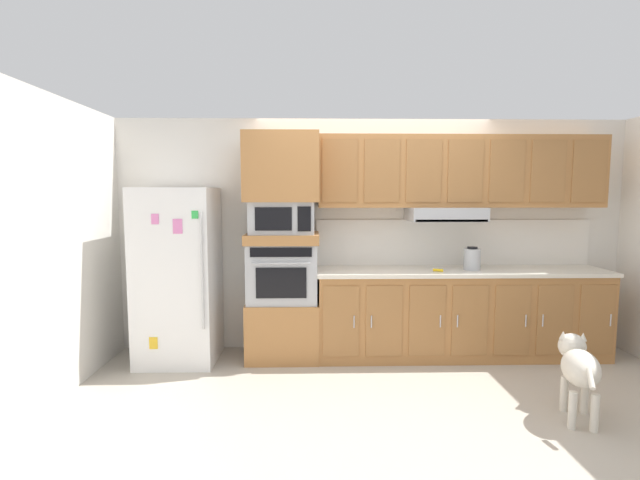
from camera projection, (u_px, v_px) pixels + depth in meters
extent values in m
plane|color=#B2A899|center=(387.00, 385.00, 4.05)|extent=(9.60, 9.60, 0.00)
cube|color=silver|center=(371.00, 235.00, 5.03)|extent=(6.20, 0.12, 2.50)
cube|color=silver|center=(61.00, 247.00, 3.86)|extent=(0.12, 7.10, 2.50)
cube|color=white|center=(178.00, 275.00, 4.59)|extent=(0.76, 0.70, 1.76)
cylinder|color=silver|center=(202.00, 272.00, 4.22)|extent=(0.02, 0.02, 1.10)
cube|color=gold|center=(153.00, 343.00, 4.30)|extent=(0.08, 0.01, 0.12)
cube|color=pink|center=(155.00, 219.00, 4.18)|extent=(0.07, 0.01, 0.10)
cube|color=green|center=(195.00, 215.00, 4.19)|extent=(0.06, 0.01, 0.07)
cube|color=pink|center=(178.00, 226.00, 4.19)|extent=(0.09, 0.01, 0.14)
cube|color=#A8703D|center=(283.00, 328.00, 4.75)|extent=(0.74, 0.62, 0.60)
cube|color=#A8AAAF|center=(283.00, 272.00, 4.69)|extent=(0.70, 0.58, 0.60)
cube|color=black|center=(281.00, 283.00, 4.40)|extent=(0.49, 0.01, 0.30)
cube|color=black|center=(281.00, 252.00, 4.37)|extent=(0.60, 0.01, 0.09)
cylinder|color=#A8AAAF|center=(281.00, 263.00, 4.35)|extent=(0.56, 0.02, 0.02)
cube|color=#A8703D|center=(283.00, 238.00, 4.65)|extent=(0.74, 0.62, 0.10)
cube|color=#A8AAAF|center=(282.00, 218.00, 4.63)|extent=(0.64, 0.53, 0.32)
cube|color=black|center=(273.00, 219.00, 4.36)|extent=(0.35, 0.01, 0.22)
cube|color=black|center=(304.00, 219.00, 4.36)|extent=(0.13, 0.01, 0.24)
cube|color=#A8703D|center=(282.00, 168.00, 4.58)|extent=(0.74, 0.62, 0.68)
cube|color=#A8703D|center=(460.00, 314.00, 4.77)|extent=(2.96, 0.60, 0.88)
cube|color=#9A6738|center=(341.00, 321.00, 4.44)|extent=(0.36, 0.01, 0.70)
cylinder|color=#BCBCC1|center=(354.00, 322.00, 4.43)|extent=(0.01, 0.01, 0.12)
cube|color=#9A6738|center=(384.00, 321.00, 4.45)|extent=(0.36, 0.01, 0.70)
cylinder|color=#BCBCC1|center=(371.00, 322.00, 4.43)|extent=(0.01, 0.01, 0.12)
cube|color=#9A6738|center=(427.00, 321.00, 4.46)|extent=(0.36, 0.01, 0.70)
cylinder|color=#BCBCC1|center=(440.00, 321.00, 4.45)|extent=(0.01, 0.01, 0.12)
cube|color=#9A6738|center=(470.00, 321.00, 4.47)|extent=(0.36, 0.01, 0.70)
cylinder|color=#BCBCC1|center=(458.00, 321.00, 4.45)|extent=(0.01, 0.01, 0.12)
cube|color=#9A6738|center=(512.00, 320.00, 4.48)|extent=(0.36, 0.01, 0.70)
cylinder|color=#BCBCC1|center=(526.00, 321.00, 4.46)|extent=(0.01, 0.01, 0.12)
cube|color=#9A6738|center=(555.00, 320.00, 4.49)|extent=(0.36, 0.01, 0.70)
cylinder|color=#BCBCC1|center=(543.00, 321.00, 4.47)|extent=(0.01, 0.01, 0.12)
cube|color=#9A6738|center=(597.00, 320.00, 4.50)|extent=(0.36, 0.01, 0.70)
cylinder|color=#BCBCC1|center=(611.00, 320.00, 4.48)|extent=(0.01, 0.01, 0.12)
cube|color=silver|center=(461.00, 271.00, 4.73)|extent=(3.00, 0.64, 0.04)
cube|color=silver|center=(453.00, 242.00, 4.99)|extent=(3.00, 0.02, 0.50)
cube|color=#A8703D|center=(460.00, 172.00, 4.75)|extent=(2.96, 0.34, 0.74)
cube|color=#A8AAAF|center=(445.00, 214.00, 4.73)|extent=(0.76, 0.48, 0.14)
cube|color=black|center=(451.00, 221.00, 4.51)|extent=(0.72, 0.04, 0.02)
cube|color=#9A6738|center=(340.00, 171.00, 4.55)|extent=(0.36, 0.01, 0.63)
cube|color=#9A6738|center=(382.00, 171.00, 4.56)|extent=(0.36, 0.01, 0.63)
cube|color=#9A6738|center=(424.00, 171.00, 4.57)|extent=(0.36, 0.01, 0.63)
cube|color=#9A6738|center=(466.00, 171.00, 4.58)|extent=(0.36, 0.01, 0.63)
cube|color=#9A6738|center=(507.00, 171.00, 4.59)|extent=(0.36, 0.01, 0.63)
cube|color=#9A6738|center=(548.00, 171.00, 4.60)|extent=(0.36, 0.01, 0.63)
cube|color=#9A6738|center=(590.00, 171.00, 4.61)|extent=(0.36, 0.01, 0.63)
cylinder|color=yellow|center=(438.00, 270.00, 4.58)|extent=(0.10, 0.07, 0.03)
cylinder|color=silver|center=(440.00, 269.00, 4.68)|extent=(0.11, 0.05, 0.01)
cylinder|color=#A8AAAF|center=(472.00, 259.00, 4.67)|extent=(0.17, 0.17, 0.22)
cylinder|color=black|center=(472.00, 248.00, 4.66)|extent=(0.10, 0.10, 0.02)
ellipsoid|color=beige|center=(581.00, 368.00, 3.38)|extent=(0.38, 0.47, 0.26)
sphere|color=beige|center=(572.00, 346.00, 3.65)|extent=(0.21, 0.21, 0.21)
ellipsoid|color=gray|center=(569.00, 345.00, 3.75)|extent=(0.11, 0.14, 0.07)
cone|color=beige|center=(563.00, 335.00, 3.65)|extent=(0.06, 0.06, 0.06)
cone|color=beige|center=(583.00, 337.00, 3.61)|extent=(0.06, 0.06, 0.06)
cylinder|color=beige|center=(591.00, 379.00, 3.12)|extent=(0.08, 0.15, 0.12)
cylinder|color=beige|center=(564.00, 394.00, 3.56)|extent=(0.06, 0.06, 0.28)
cylinder|color=beige|center=(584.00, 396.00, 3.52)|extent=(0.06, 0.06, 0.28)
cylinder|color=beige|center=(572.00, 410.00, 3.29)|extent=(0.06, 0.06, 0.28)
cylinder|color=beige|center=(595.00, 413.00, 3.25)|extent=(0.06, 0.06, 0.28)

